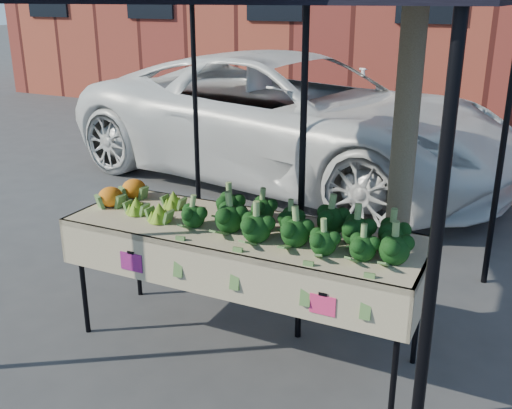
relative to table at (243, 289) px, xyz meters
name	(u,v)px	position (x,y,z in m)	size (l,w,h in m)	color
ground	(239,358)	(0.04, -0.14, -0.45)	(90.00, 90.00, 0.00)	#363639
table	(243,289)	(0.00, 0.00, 0.00)	(2.42, 0.85, 0.90)	#BBAF8E
canopy	(260,145)	(-0.06, 0.38, 0.92)	(3.16, 3.16, 2.74)	black
broccoli_heap	(295,219)	(0.36, 0.03, 0.56)	(1.51, 0.54, 0.23)	black
romanesco_cluster	(157,201)	(-0.67, -0.01, 0.54)	(0.41, 0.45, 0.18)	#78AA2C
cauliflower_pair	(122,192)	(-1.04, 0.07, 0.53)	(0.21, 0.41, 0.16)	orange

